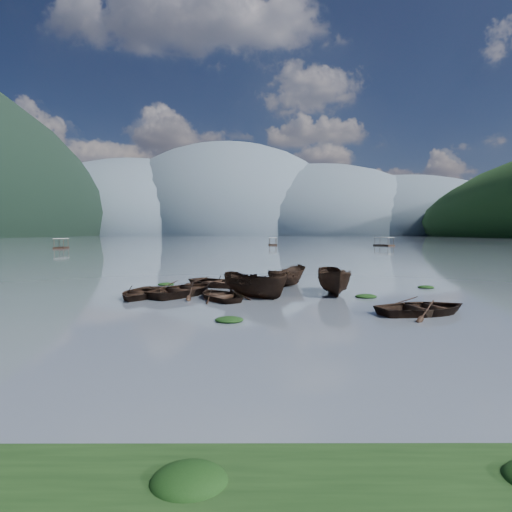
{
  "coord_description": "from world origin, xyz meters",
  "views": [
    {
      "loc": [
        -0.07,
        -17.4,
        3.66
      ],
      "look_at": [
        0.0,
        12.0,
        2.0
      ],
      "focal_mm": 28.0,
      "sensor_mm": 36.0,
      "label": 1
    }
  ],
  "objects_px": {
    "rowboat_0": "(141,297)",
    "rowboat_3": "(220,299)",
    "pontoon_left": "(61,248)",
    "pontoon_centre": "(273,245)"
  },
  "relations": [
    {
      "from": "rowboat_0",
      "to": "rowboat_3",
      "type": "distance_m",
      "value": 4.65
    },
    {
      "from": "rowboat_0",
      "to": "rowboat_3",
      "type": "relative_size",
      "value": 1.09
    },
    {
      "from": "rowboat_0",
      "to": "rowboat_3",
      "type": "bearing_deg",
      "value": -1.89
    },
    {
      "from": "rowboat_3",
      "to": "pontoon_left",
      "type": "xyz_separation_m",
      "value": [
        -45.38,
        75.23,
        0.0
      ]
    },
    {
      "from": "rowboat_3",
      "to": "rowboat_0",
      "type": "bearing_deg",
      "value": -35.86
    },
    {
      "from": "rowboat_3",
      "to": "pontoon_left",
      "type": "bearing_deg",
      "value": -87.02
    },
    {
      "from": "pontoon_left",
      "to": "pontoon_centre",
      "type": "height_order",
      "value": "pontoon_left"
    },
    {
      "from": "pontoon_left",
      "to": "pontoon_centre",
      "type": "relative_size",
      "value": 1.03
    },
    {
      "from": "rowboat_3",
      "to": "pontoon_centre",
      "type": "bearing_deg",
      "value": -122.33
    },
    {
      "from": "rowboat_0",
      "to": "pontoon_left",
      "type": "height_order",
      "value": "pontoon_left"
    }
  ]
}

